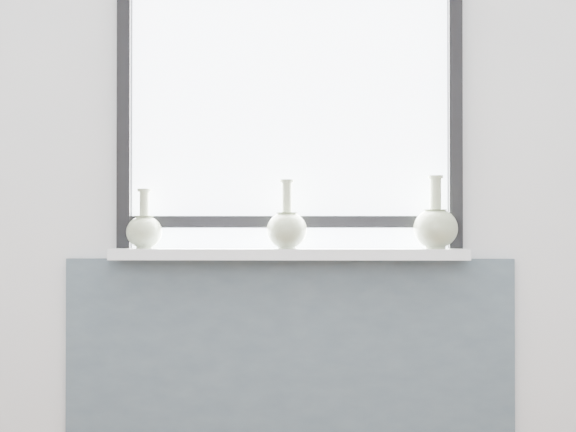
{
  "coord_description": "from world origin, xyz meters",
  "views": [
    {
      "loc": [
        0.06,
        -1.57,
        0.99
      ],
      "look_at": [
        0.0,
        1.55,
        1.02
      ],
      "focal_mm": 55.0,
      "sensor_mm": 36.0,
      "label": 1
    }
  ],
  "objects_px": {
    "vase_a": "(144,230)",
    "vase_c": "(436,226)",
    "windowsill": "(289,254)",
    "vase_b": "(287,228)"
  },
  "relations": [
    {
      "from": "vase_a",
      "to": "vase_b",
      "type": "height_order",
      "value": "vase_b"
    },
    {
      "from": "vase_a",
      "to": "vase_c",
      "type": "relative_size",
      "value": 0.83
    },
    {
      "from": "vase_b",
      "to": "vase_c",
      "type": "xyz_separation_m",
      "value": [
        0.55,
        0.0,
        0.01
      ]
    },
    {
      "from": "vase_b",
      "to": "vase_c",
      "type": "distance_m",
      "value": 0.55
    },
    {
      "from": "vase_a",
      "to": "vase_c",
      "type": "bearing_deg",
      "value": -1.44
    },
    {
      "from": "windowsill",
      "to": "vase_c",
      "type": "bearing_deg",
      "value": -2.82
    },
    {
      "from": "windowsill",
      "to": "vase_c",
      "type": "xyz_separation_m",
      "value": [
        0.54,
        -0.03,
        0.1
      ]
    },
    {
      "from": "vase_a",
      "to": "vase_b",
      "type": "bearing_deg",
      "value": -3.1
    },
    {
      "from": "vase_a",
      "to": "vase_c",
      "type": "distance_m",
      "value": 1.08
    },
    {
      "from": "vase_c",
      "to": "vase_b",
      "type": "bearing_deg",
      "value": -179.82
    }
  ]
}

